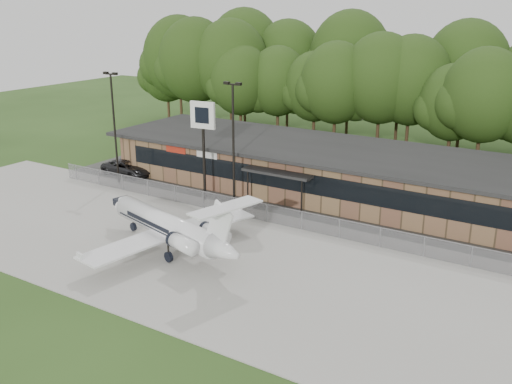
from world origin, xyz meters
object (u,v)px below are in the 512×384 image
Objects in this scene: terminal at (329,170)px; business_jet at (170,228)px; suv at (128,168)px; pole_sign at (203,126)px.

business_jet reaches higher than terminal.
terminal reaches higher than suv.
suv is (-19.04, -5.12, -1.42)m from terminal.
business_jet is (-3.65, -16.99, -0.43)m from terminal.
business_jet is 2.66× the size of suv.
suv is at bearing 163.60° from pole_sign.
business_jet is 11.81m from pole_sign.
pole_sign is at bearing -138.87° from terminal.
business_jet reaches higher than suv.
terminal is 2.84× the size of business_jet.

